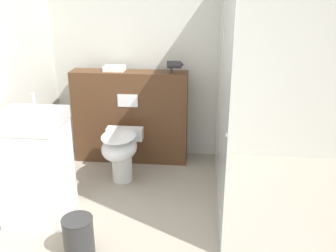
{
  "coord_description": "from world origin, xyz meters",
  "views": [
    {
      "loc": [
        0.37,
        -1.96,
        1.93
      ],
      "look_at": [
        0.06,
        1.31,
        0.68
      ],
      "focal_mm": 40.0,
      "sensor_mm": 36.0,
      "label": 1
    }
  ],
  "objects_px": {
    "sink_vanity": "(35,167)",
    "hair_drier": "(175,65)",
    "toilet": "(121,150)",
    "waste_bin": "(79,236)"
  },
  "relations": [
    {
      "from": "hair_drier",
      "to": "waste_bin",
      "type": "distance_m",
      "value": 2.01
    },
    {
      "from": "sink_vanity",
      "to": "hair_drier",
      "type": "bearing_deg",
      "value": 47.37
    },
    {
      "from": "sink_vanity",
      "to": "waste_bin",
      "type": "bearing_deg",
      "value": -42.74
    },
    {
      "from": "toilet",
      "to": "hair_drier",
      "type": "xyz_separation_m",
      "value": [
        0.51,
        0.51,
        0.77
      ]
    },
    {
      "from": "toilet",
      "to": "hair_drier",
      "type": "bearing_deg",
      "value": 45.4
    },
    {
      "from": "toilet",
      "to": "sink_vanity",
      "type": "xyz_separation_m",
      "value": [
        -0.58,
        -0.67,
        0.12
      ]
    },
    {
      "from": "hair_drier",
      "to": "waste_bin",
      "type": "xyz_separation_m",
      "value": [
        -0.6,
        -1.64,
        -0.98
      ]
    },
    {
      "from": "toilet",
      "to": "hair_drier",
      "type": "relative_size",
      "value": 3.24
    },
    {
      "from": "toilet",
      "to": "waste_bin",
      "type": "distance_m",
      "value": 1.15
    },
    {
      "from": "toilet",
      "to": "sink_vanity",
      "type": "bearing_deg",
      "value": -131.03
    }
  ]
}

